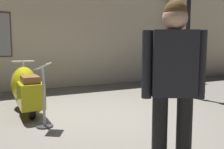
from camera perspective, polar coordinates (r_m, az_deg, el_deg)
The scene contains 7 objects.
ground_plane at distance 4.81m, azimuth -1.45°, elevation -9.83°, with size 60.00×60.00×0.00m, color slate.
showroom_back_wall at distance 8.29m, azimuth -12.20°, elevation 9.53°, with size 18.00×0.63×3.62m.
scooter_0 at distance 5.49m, azimuth -19.47°, elevation -3.03°, with size 0.55×1.72×1.05m.
scooter_1 at distance 7.98m, azimuth 15.15°, elevation -0.27°, with size 1.48×1.40×0.97m.
lamppost at distance 6.82m, azimuth 17.24°, elevation 8.05°, with size 0.28×0.28×3.10m.
visitor_0 at distance 2.40m, azimuth 14.11°, elevation -1.41°, with size 0.54×0.42×1.78m.
info_stanchion at distance 4.26m, azimuth -15.63°, elevation -5.87°, with size 0.35×0.39×1.09m.
Camera 1 is at (-1.99, -4.16, 1.35)m, focal length 39.13 mm.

